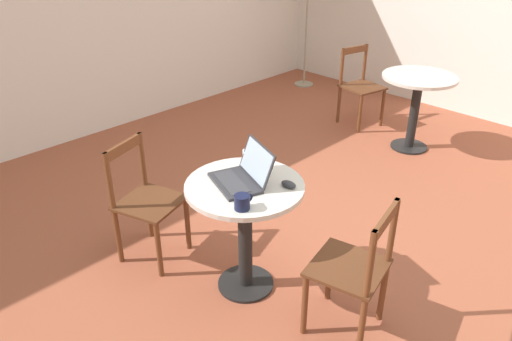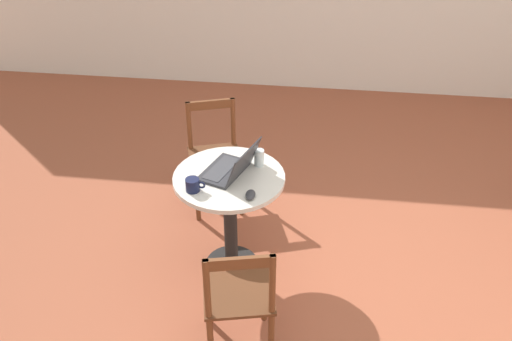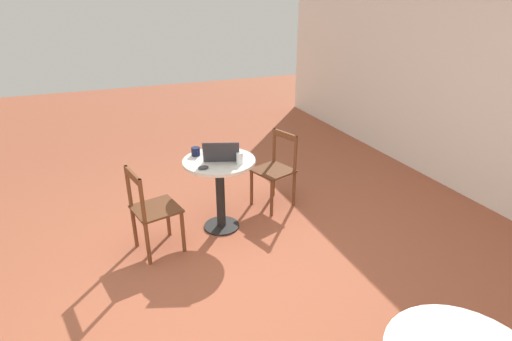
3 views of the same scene
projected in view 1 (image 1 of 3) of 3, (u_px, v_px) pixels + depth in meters
The scene contains 11 objects.
ground_plane at pixel (345, 256), 3.52m from camera, with size 16.00×16.00×0.00m, color #9E5138.
wall_back at pixel (87, 1), 4.89m from camera, with size 9.40×0.06×2.70m.
cafe_table_near at pixel (245, 211), 2.99m from camera, with size 0.71×0.71×0.76m.
cafe_table_mid at pixel (417, 94), 4.82m from camera, with size 0.71×0.71×0.76m.
chair_near_front at pixel (355, 271), 2.73m from camera, with size 0.47×0.47×0.84m.
chair_near_back at pixel (145, 202), 3.36m from camera, with size 0.49×0.49×0.84m.
chair_mid_back at pixel (360, 87), 5.46m from camera, with size 0.46×0.46×0.84m.
laptop at pixel (242, 176), 2.90m from camera, with size 0.39×0.42×0.22m.
mouse at pixel (289, 184), 2.88m from camera, with size 0.06×0.10×0.03m.
mug at pixel (242, 202), 2.66m from camera, with size 0.12×0.09×0.08m.
drinking_glass at pixel (248, 158), 3.08m from camera, with size 0.06×0.06×0.11m.
Camera 1 is at (-2.44, -1.54, 2.20)m, focal length 35.00 mm.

